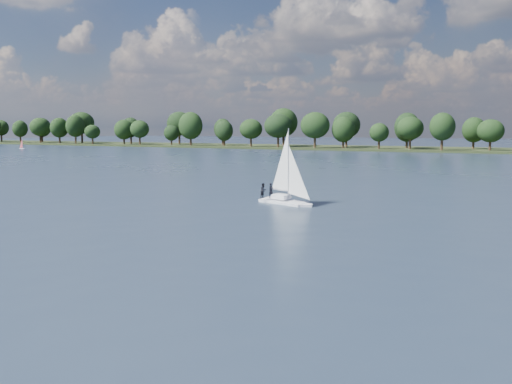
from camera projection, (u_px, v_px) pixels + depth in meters
ground at (444, 175)px, 103.48m from camera, size 700.00×700.00×0.00m
far_shore at (493, 151)px, 202.95m from camera, size 660.00×40.00×1.50m
sailboat at (283, 182)px, 64.18m from camera, size 7.00×4.07×8.89m
dinghy_pink at (23, 146)px, 225.70m from camera, size 2.80×1.22×4.39m
pontoon at (52, 145)px, 277.56m from camera, size 4.27×2.63×0.50m
treeline at (468, 129)px, 202.48m from camera, size 562.14×74.06×18.46m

